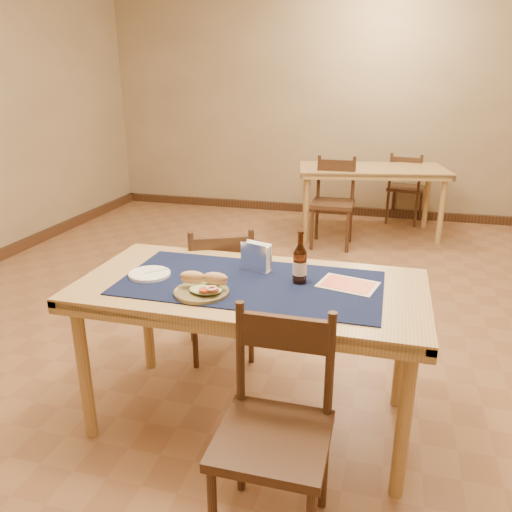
% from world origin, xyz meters
% --- Properties ---
extents(room, '(6.04, 7.04, 2.84)m').
position_xyz_m(room, '(0.00, 0.00, 1.40)').
color(room, '#8D603D').
rests_on(room, ground).
extents(main_table, '(1.60, 0.80, 0.75)m').
position_xyz_m(main_table, '(0.00, -0.80, 0.67)').
color(main_table, tan).
rests_on(main_table, ground).
extents(placemat, '(1.20, 0.60, 0.01)m').
position_xyz_m(placemat, '(0.00, -0.80, 0.75)').
color(placemat, '#0E1435').
rests_on(placemat, main_table).
extents(baseboard, '(6.00, 7.00, 0.10)m').
position_xyz_m(baseboard, '(0.00, 0.00, 0.05)').
color(baseboard, '#432717').
rests_on(baseboard, ground).
extents(back_table, '(1.67, 1.05, 0.75)m').
position_xyz_m(back_table, '(0.40, 2.66, 0.67)').
color(back_table, tan).
rests_on(back_table, ground).
extents(chair_main_far, '(0.52, 0.52, 0.85)m').
position_xyz_m(chair_main_far, '(-0.35, -0.23, 0.44)').
color(chair_main_far, '#432717').
rests_on(chair_main_far, ground).
extents(chair_main_near, '(0.40, 0.40, 0.87)m').
position_xyz_m(chair_main_near, '(0.26, -1.39, 0.45)').
color(chair_main_near, '#432717').
rests_on(chair_main_near, ground).
extents(chair_back_near, '(0.42, 0.42, 0.90)m').
position_xyz_m(chair_back_near, '(0.05, 2.18, 0.47)').
color(chair_back_near, '#432717').
rests_on(chair_back_near, ground).
extents(chair_back_far, '(0.46, 0.46, 0.84)m').
position_xyz_m(chair_back_far, '(0.78, 3.25, 0.44)').
color(chair_back_far, '#432717').
rests_on(chair_back_far, ground).
extents(sandwich_plate, '(0.24, 0.24, 0.09)m').
position_xyz_m(sandwich_plate, '(-0.17, -0.98, 0.78)').
color(sandwich_plate, olive).
rests_on(sandwich_plate, placemat).
extents(side_plate, '(0.20, 0.20, 0.02)m').
position_xyz_m(side_plate, '(-0.49, -0.85, 0.76)').
color(side_plate, white).
rests_on(side_plate, placemat).
extents(fork, '(0.09, 0.09, 0.00)m').
position_xyz_m(fork, '(-0.46, -0.81, 0.77)').
color(fork, '#9CD675').
rests_on(fork, side_plate).
extents(beer_bottle, '(0.07, 0.07, 0.25)m').
position_xyz_m(beer_bottle, '(0.22, -0.74, 0.85)').
color(beer_bottle, '#461F0C').
rests_on(beer_bottle, placemat).
extents(napkin_holder, '(0.17, 0.11, 0.14)m').
position_xyz_m(napkin_holder, '(-0.02, -0.64, 0.82)').
color(napkin_holder, white).
rests_on(napkin_holder, placemat).
extents(menu_card, '(0.29, 0.24, 0.01)m').
position_xyz_m(menu_card, '(0.44, -0.72, 0.76)').
color(menu_card, beige).
rests_on(menu_card, placemat).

